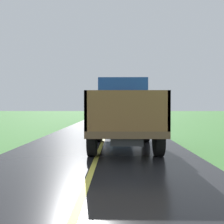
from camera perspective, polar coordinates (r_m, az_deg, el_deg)
name	(u,v)px	position (r m, az deg, el deg)	size (l,w,h in m)	color
banana_truck_near	(123,111)	(10.48, 2.54, 0.26)	(2.38, 5.82, 2.80)	#2D2D30
banana_truck_far	(119,109)	(25.19, 1.57, 0.78)	(2.38, 5.81, 2.80)	#2D2D30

